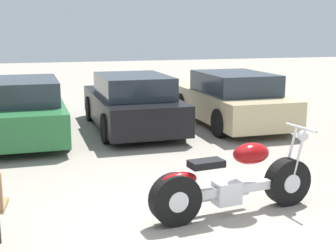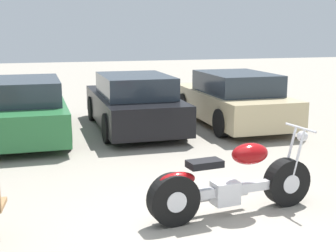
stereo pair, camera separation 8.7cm
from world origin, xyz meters
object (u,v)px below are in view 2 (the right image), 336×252
object	(u,v)px
parked_car_green	(24,109)
parked_car_black	(133,103)
motorcycle	(232,183)
parked_car_champagne	(233,100)

from	to	relation	value
parked_car_green	parked_car_black	bearing A→B (deg)	4.75
motorcycle	parked_car_green	distance (m)	6.01
parked_car_black	motorcycle	bearing A→B (deg)	-88.82
parked_car_champagne	parked_car_green	bearing A→B (deg)	-179.31
motorcycle	parked_car_green	world-z (taller)	parked_car_green
motorcycle	parked_car_champagne	distance (m)	5.97
motorcycle	parked_car_black	xyz separation A→B (m)	(-0.12, 5.60, 0.21)
parked_car_black	parked_car_champagne	distance (m)	2.54
motorcycle	parked_car_green	bearing A→B (deg)	116.16
motorcycle	parked_car_green	xyz separation A→B (m)	(-2.65, 5.39, 0.21)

